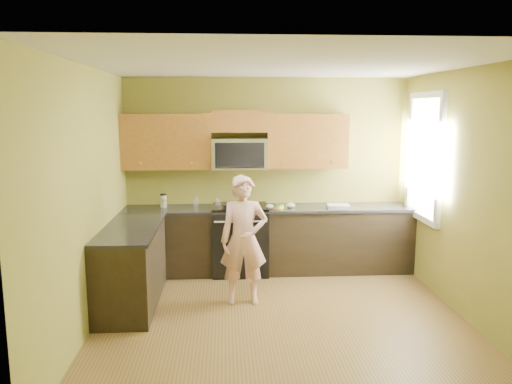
{
  "coord_description": "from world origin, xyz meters",
  "views": [
    {
      "loc": [
        -0.6,
        -5.1,
        2.25
      ],
      "look_at": [
        -0.2,
        1.3,
        1.2
      ],
      "focal_mm": 35.14,
      "sensor_mm": 36.0,
      "label": 1
    }
  ],
  "objects": [
    {
      "name": "wall_front",
      "position": [
        0.0,
        -2.0,
        1.35
      ],
      "size": [
        4.0,
        0.0,
        4.0
      ],
      "primitive_type": "plane",
      "rotation": [
        -1.57,
        0.0,
        0.0
      ],
      "color": "olive",
      "rests_on": "ground"
    },
    {
      "name": "woman",
      "position": [
        -0.39,
        0.56,
        0.76
      ],
      "size": [
        0.56,
        0.37,
        1.51
      ],
      "primitive_type": "imported",
      "rotation": [
        0.0,
        0.0,
        0.01
      ],
      "color": "#E57D72",
      "rests_on": "floor"
    },
    {
      "name": "cabinet_back_run",
      "position": [
        0.0,
        1.7,
        0.44
      ],
      "size": [
        4.0,
        0.6,
        0.88
      ],
      "primitive_type": "cube",
      "color": "black",
      "rests_on": "floor"
    },
    {
      "name": "floor",
      "position": [
        0.0,
        0.0,
        0.0
      ],
      "size": [
        4.0,
        4.0,
        0.0
      ],
      "primitive_type": "plane",
      "color": "brown",
      "rests_on": "ground"
    },
    {
      "name": "cabinet_left_run",
      "position": [
        -1.7,
        0.6,
        0.44
      ],
      "size": [
        0.6,
        1.6,
        0.88
      ],
      "primitive_type": "cube",
      "color": "black",
      "rests_on": "floor"
    },
    {
      "name": "glass_c",
      "position": [
        -0.7,
        1.74,
        0.98
      ],
      "size": [
        0.07,
        0.07,
        0.12
      ],
      "primitive_type": "cylinder",
      "rotation": [
        0.0,
        0.0,
        0.0
      ],
      "color": "silver",
      "rests_on": "countertop_back"
    },
    {
      "name": "toast_slice",
      "position": [
        0.05,
        1.6,
        0.93
      ],
      "size": [
        0.13,
        0.13,
        0.01
      ],
      "primitive_type": "cube",
      "rotation": [
        0.0,
        0.0,
        -0.16
      ],
      "color": "#B27F47",
      "rests_on": "countertop_back"
    },
    {
      "name": "glass_b",
      "position": [
        -1.43,
        1.71,
        0.98
      ],
      "size": [
        0.08,
        0.08,
        0.12
      ],
      "primitive_type": "cylinder",
      "rotation": [
        0.0,
        0.0,
        -0.1
      ],
      "color": "silver",
      "rests_on": "countertop_back"
    },
    {
      "name": "countertop_left",
      "position": [
        -1.69,
        0.6,
        0.9
      ],
      "size": [
        0.62,
        1.6,
        0.04
      ],
      "primitive_type": "cube",
      "color": "black",
      "rests_on": "cabinet_left_run"
    },
    {
      "name": "glass_a",
      "position": [
        -1.01,
        1.85,
        0.98
      ],
      "size": [
        0.08,
        0.08,
        0.12
      ],
      "primitive_type": "cylinder",
      "rotation": [
        0.0,
        0.0,
        -0.21
      ],
      "color": "silver",
      "rests_on": "countertop_back"
    },
    {
      "name": "upper_cab_left",
      "position": [
        -1.39,
        1.83,
        1.45
      ],
      "size": [
        1.22,
        0.33,
        0.75
      ],
      "primitive_type": null,
      "color": "brown",
      "rests_on": "wall_back"
    },
    {
      "name": "frying_pan",
      "position": [
        -0.5,
        1.48,
        0.95
      ],
      "size": [
        0.4,
        0.56,
        0.07
      ],
      "primitive_type": null,
      "rotation": [
        0.0,
        0.0,
        0.24
      ],
      "color": "black",
      "rests_on": "stove"
    },
    {
      "name": "wall_right",
      "position": [
        2.0,
        0.0,
        1.35
      ],
      "size": [
        0.0,
        4.0,
        4.0
      ],
      "primitive_type": "plane",
      "rotation": [
        1.57,
        0.0,
        -1.57
      ],
      "color": "olive",
      "rests_on": "ground"
    },
    {
      "name": "napkin_b",
      "position": [
        0.3,
        1.64,
        0.95
      ],
      "size": [
        0.16,
        0.16,
        0.07
      ],
      "primitive_type": "ellipsoid",
      "rotation": [
        0.0,
        0.0,
        0.34
      ],
      "color": "silver",
      "rests_on": "countertop_back"
    },
    {
      "name": "upper_cab_right",
      "position": [
        0.54,
        1.83,
        1.45
      ],
      "size": [
        1.12,
        0.33,
        0.75
      ],
      "primitive_type": null,
      "color": "brown",
      "rests_on": "wall_back"
    },
    {
      "name": "ceiling",
      "position": [
        0.0,
        0.0,
        2.7
      ],
      "size": [
        4.0,
        4.0,
        0.0
      ],
      "primitive_type": "plane",
      "rotation": [
        3.14,
        0.0,
        0.0
      ],
      "color": "white",
      "rests_on": "ground"
    },
    {
      "name": "upper_cab_over_mw",
      "position": [
        -0.4,
        1.83,
        2.1
      ],
      "size": [
        0.76,
        0.33,
        0.3
      ],
      "primitive_type": "cube",
      "color": "brown",
      "rests_on": "wall_back"
    },
    {
      "name": "microwave",
      "position": [
        -0.4,
        1.8,
        1.45
      ],
      "size": [
        0.76,
        0.4,
        0.42
      ],
      "primitive_type": null,
      "color": "silver",
      "rests_on": "wall_back"
    },
    {
      "name": "wall_left",
      "position": [
        -2.0,
        0.0,
        1.35
      ],
      "size": [
        0.0,
        4.0,
        4.0
      ],
      "primitive_type": "plane",
      "rotation": [
        1.57,
        0.0,
        1.57
      ],
      "color": "olive",
      "rests_on": "ground"
    },
    {
      "name": "dish_towel",
      "position": [
        0.95,
        1.57,
        0.95
      ],
      "size": [
        0.32,
        0.27,
        0.05
      ],
      "primitive_type": "cube",
      "rotation": [
        0.0,
        0.0,
        -0.1
      ],
      "color": "white",
      "rests_on": "countertop_back"
    },
    {
      "name": "stove",
      "position": [
        -0.4,
        1.68,
        0.47
      ],
      "size": [
        0.76,
        0.65,
        0.95
      ],
      "primitive_type": null,
      "color": "black",
      "rests_on": "floor"
    },
    {
      "name": "window",
      "position": [
        1.98,
        1.2,
        1.65
      ],
      "size": [
        0.06,
        1.06,
        1.66
      ],
      "primitive_type": null,
      "color": "white",
      "rests_on": "wall_right"
    },
    {
      "name": "travel_mug",
      "position": [
        -1.46,
        1.79,
        0.92
      ],
      "size": [
        0.11,
        0.11,
        0.19
      ],
      "primitive_type": null,
      "rotation": [
        0.0,
        0.0,
        0.25
      ],
      "color": "silver",
      "rests_on": "countertop_back"
    },
    {
      "name": "butter_tub",
      "position": [
        0.14,
        1.57,
        0.92
      ],
      "size": [
        0.14,
        0.14,
        0.09
      ],
      "primitive_type": null,
      "rotation": [
        0.0,
        0.0,
        0.17
      ],
      "color": "#E7F23F",
      "rests_on": "countertop_back"
    },
    {
      "name": "countertop_back",
      "position": [
        0.0,
        1.69,
        0.9
      ],
      "size": [
        4.0,
        0.62,
        0.04
      ],
      "primitive_type": "cube",
      "color": "black",
      "rests_on": "cabinet_back_run"
    },
    {
      "name": "napkin_a",
      "position": [
        0.01,
        1.58,
        0.95
      ],
      "size": [
        0.13,
        0.14,
        0.06
      ],
      "primitive_type": "ellipsoid",
      "rotation": [
        0.0,
        0.0,
        0.22
      ],
      "color": "silver",
      "rests_on": "countertop_back"
    },
    {
      "name": "wall_back",
      "position": [
        0.0,
        2.0,
        1.35
      ],
      "size": [
        4.0,
        0.0,
        4.0
      ],
      "primitive_type": "plane",
      "rotation": [
        1.57,
        0.0,
        0.0
      ],
      "color": "olive",
      "rests_on": "ground"
    }
  ]
}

